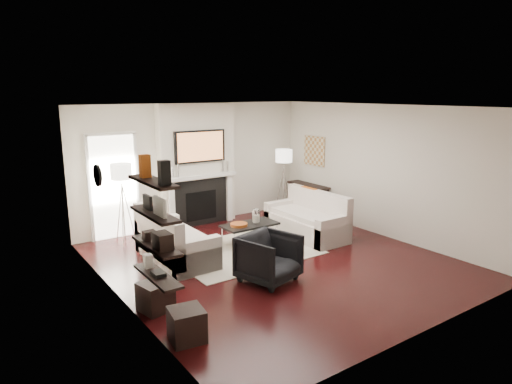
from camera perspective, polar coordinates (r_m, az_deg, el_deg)
room_envelope at (r=7.81m, az=2.53°, el=0.65°), size 6.00×6.00×6.00m
chimney_breast at (r=10.20m, az=-7.37°, el=3.36°), size 1.80×0.25×2.70m
fireplace_surround at (r=10.25m, az=-6.88°, el=-1.32°), size 1.30×0.02×1.04m
firebox at (r=10.26m, az=-6.86°, el=-1.70°), size 0.75×0.02×0.65m
mantel_pilaster_l at (r=9.91m, az=-10.48°, el=-1.74°), size 0.12×0.08×1.10m
mantel_pilaster_r at (r=10.56m, az=-3.37°, el=-0.66°), size 0.12×0.08×1.10m
mantel_shelf at (r=10.08m, az=-6.84°, el=1.94°), size 1.70×0.18×0.07m
tv_body at (r=10.00m, az=-7.00°, el=5.68°), size 1.20×0.06×0.70m
tv_screen at (r=9.97m, az=-6.92°, el=5.66°), size 1.10×0.00×0.62m
candlestick_l_tall at (r=9.81m, az=-9.72°, el=2.66°), size 0.04×0.04×0.30m
candlestick_l_short at (r=9.76m, az=-10.41°, el=2.41°), size 0.04×0.04×0.24m
candlestick_r_tall at (r=10.32m, az=-4.20°, el=3.29°), size 0.04×0.04×0.30m
candlestick_r_short at (r=10.39m, az=-3.58°, el=3.19°), size 0.04×0.04×0.24m
hallway_panel at (r=9.65m, az=-17.37°, el=0.56°), size 0.90×0.02×2.10m
door_trim_l at (r=9.50m, az=-20.08°, el=0.19°), size 0.06×0.06×2.16m
door_trim_r at (r=9.78m, az=-14.66°, el=0.88°), size 0.06×0.06×2.16m
door_trim_top at (r=9.48m, az=-17.75°, el=6.94°), size 1.02×0.06×0.06m
rug at (r=8.65m, az=-1.81°, el=-7.41°), size 2.60×2.00×0.01m
loveseat_left_base at (r=8.30m, az=-9.95°, el=-6.97°), size 0.85×1.80×0.42m
loveseat_left_back at (r=8.08m, az=-12.19°, el=-5.26°), size 0.18×1.80×0.80m
loveseat_left_arm_n at (r=7.59m, az=-7.33°, el=-8.06°), size 0.85×0.18×0.60m
loveseat_left_arm_s at (r=8.98m, az=-12.18°, el=-4.96°), size 0.85×0.18×0.60m
loveseat_left_cushion at (r=8.24m, az=-9.70°, el=-5.21°), size 0.63×1.44×0.10m
pillow_left_orange at (r=8.29m, az=-13.07°, el=-3.38°), size 0.10×0.42×0.42m
pillow_left_charcoal at (r=7.76m, az=-11.38°, el=-4.47°), size 0.10×0.40×0.40m
loveseat_right_base at (r=9.52m, az=6.25°, el=-4.31°), size 0.85×1.80×0.42m
loveseat_right_back at (r=9.66m, az=7.79°, el=-2.17°), size 0.18×1.80×0.80m
loveseat_right_arm_n at (r=8.93m, az=9.69°, el=-4.95°), size 0.85×0.18×0.60m
loveseat_right_arm_s at (r=10.10m, az=3.23°, el=-2.75°), size 0.85×0.18×0.60m
loveseat_right_cushion at (r=9.42m, az=6.06°, el=-2.85°), size 0.63×1.44×0.10m
pillow_right_orange at (r=9.82m, az=6.64°, el=-0.66°), size 0.10×0.42×0.42m
pillow_right_charcoal at (r=9.40m, az=9.06°, el=-1.40°), size 0.10×0.40×0.40m
coffee_table at (r=8.92m, az=-0.79°, el=-4.12°), size 1.10×0.55×0.04m
coffee_leg_nw at (r=8.55m, az=-2.74°, el=-6.36°), size 0.02×0.02×0.38m
coffee_leg_ne at (r=9.09m, az=2.62°, el=-5.19°), size 0.02×0.02×0.38m
coffee_leg_sw at (r=8.91m, az=-4.26°, el=-5.60°), size 0.02×0.02×0.38m
coffee_leg_se at (r=9.43m, az=0.98°, el=-4.53°), size 0.02×0.02×0.38m
hurricane_glass at (r=8.96m, az=0.00°, el=-2.98°), size 0.14×0.14×0.25m
hurricane_candle at (r=8.98m, az=0.00°, el=-3.38°), size 0.11×0.11×0.17m
copper_bowl at (r=8.78m, az=-2.14°, el=-4.10°), size 0.33×0.33×0.06m
armchair at (r=7.25m, az=1.62°, el=-7.97°), size 0.98×0.95×0.83m
lamp_left_post at (r=9.28m, az=-16.21°, el=-2.69°), size 0.02×0.02×1.20m
lamp_left_shade at (r=9.10m, az=-16.54°, el=2.48°), size 0.40×0.40×0.30m
lamp_left_leg_a at (r=9.31m, az=-15.57°, el=-2.59°), size 0.25×0.02×1.23m
lamp_left_leg_b at (r=9.35m, az=-16.72°, el=-2.61°), size 0.14×0.22×1.23m
lamp_left_leg_c at (r=9.18m, az=-16.34°, el=-2.87°), size 0.14×0.22×1.23m
lamp_right_post at (r=11.03m, az=3.45°, el=0.16°), size 0.02×0.02×1.20m
lamp_right_shade at (r=10.88m, az=3.51°, el=4.54°), size 0.40×0.40×0.30m
lamp_right_leg_a at (r=11.09m, az=3.89°, el=0.23°), size 0.25×0.02×1.23m
lamp_right_leg_b at (r=11.07m, az=2.92°, el=0.21°), size 0.14×0.22×1.23m
lamp_right_leg_c at (r=10.92m, az=3.53°, el=0.04°), size 0.14×0.22×1.23m
console_top at (r=11.10m, az=6.55°, el=0.87°), size 0.35×1.20×0.04m
console_leg_n at (r=10.79m, az=8.43°, el=-1.57°), size 0.30×0.04×0.71m
console_leg_s at (r=11.58m, az=4.70°, el=-0.50°), size 0.30×0.04×0.71m
wall_art at (r=11.06m, az=7.32°, el=5.12°), size 0.03×0.70×0.70m
shelf_bottom at (r=5.90m, az=-12.21°, el=-10.24°), size 0.25×1.00×0.03m
shelf_lower at (r=5.76m, az=-12.39°, el=-6.56°), size 0.25×1.00×0.04m
shelf_upper at (r=5.64m, az=-12.58°, el=-2.72°), size 0.25×1.00×0.04m
shelf_top at (r=5.55m, az=-12.77°, el=1.27°), size 0.25×1.00×0.04m
decor_magfile_a at (r=5.21m, az=-11.39°, el=2.37°), size 0.12×0.10×0.28m
decor_magfile_b at (r=5.73m, az=-13.70°, el=3.17°), size 0.12×0.10×0.28m
decor_frame_a at (r=5.46m, az=-11.95°, el=-1.82°), size 0.04×0.30×0.22m
decor_frame_b at (r=5.80m, az=-13.39°, el=-1.26°), size 0.04×0.22×0.18m
decor_wine_rack at (r=5.54m, az=-11.60°, el=-6.01°), size 0.18×0.25×0.20m
decor_box_small at (r=5.91m, az=-13.19°, el=-5.30°), size 0.15×0.12×0.12m
decor_books at (r=5.86m, az=-12.11°, el=-9.95°), size 0.14×0.20×0.05m
decor_box_tall at (r=6.11m, az=-13.33°, el=-8.39°), size 0.10×0.10×0.18m
clock_rim at (r=7.33m, az=-19.20°, el=1.96°), size 0.04×0.34×0.34m
clock_face at (r=7.33m, az=-19.01°, el=1.99°), size 0.01×0.29×0.29m
ottoman_near at (r=6.56m, az=-12.46°, el=-12.61°), size 0.47×0.47×0.40m
ottoman_far at (r=5.78m, az=-8.65°, el=-16.09°), size 0.46×0.46×0.40m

